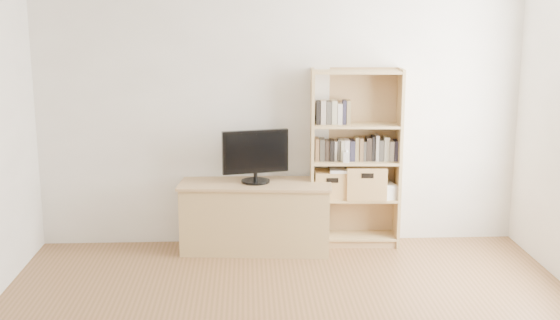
{
  "coord_description": "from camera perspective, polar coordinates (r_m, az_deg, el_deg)",
  "views": [
    {
      "loc": [
        -0.31,
        -3.96,
        2.19
      ],
      "look_at": [
        -0.03,
        1.9,
        0.92
      ],
      "focal_mm": 45.0,
      "sensor_mm": 36.0,
      "label": 1
    }
  ],
  "objects": [
    {
      "name": "bookshelf",
      "position": [
        6.54,
        6.14,
        0.12
      ],
      "size": [
        0.85,
        0.34,
        1.66
      ],
      "primitive_type": "cube",
      "rotation": [
        0.0,
        0.0,
        -0.05
      ],
      "color": "tan",
      "rests_on": "floor"
    },
    {
      "name": "magazine_stack",
      "position": [
        6.64,
        8.54,
        -2.53
      ],
      "size": [
        0.21,
        0.27,
        0.11
      ],
      "primitive_type": "cube",
      "rotation": [
        0.0,
        0.0,
        0.19
      ],
      "color": "beige",
      "rests_on": "bookshelf"
    },
    {
      "name": "books_row_upper",
      "position": [
        6.47,
        4.57,
        3.75
      ],
      "size": [
        0.35,
        0.15,
        0.18
      ],
      "primitive_type": "cube",
      "rotation": [
        0.0,
        0.0,
        -0.06
      ],
      "color": "brown",
      "rests_on": "bookshelf"
    },
    {
      "name": "baby_monitor",
      "position": [
        6.43,
        5.41,
        0.21
      ],
      "size": [
        0.06,
        0.04,
        0.1
      ],
      "primitive_type": "cube",
      "rotation": [
        0.0,
        0.0,
        -0.25
      ],
      "color": "white",
      "rests_on": "bookshelf"
    },
    {
      "name": "television",
      "position": [
        6.35,
        -2.01,
        0.29
      ],
      "size": [
        0.6,
        0.18,
        0.48
      ],
      "primitive_type": "cube",
      "rotation": [
        0.0,
        0.0,
        0.23
      ],
      "color": "black",
      "rests_on": "tv_stand"
    },
    {
      "name": "back_wall",
      "position": [
        6.53,
        0.0,
        4.36
      ],
      "size": [
        4.5,
        0.02,
        2.6
      ],
      "primitive_type": "cube",
      "color": "silver",
      "rests_on": "floor"
    },
    {
      "name": "laptop",
      "position": [
        6.54,
        5.57,
        -0.78
      ],
      "size": [
        0.36,
        0.26,
        0.03
      ],
      "primitive_type": "cube",
      "rotation": [
        0.0,
        0.0,
        -0.08
      ],
      "color": "white",
      "rests_on": "basket_left"
    },
    {
      "name": "tv_stand",
      "position": [
        6.49,
        -1.98,
        -4.68
      ],
      "size": [
        1.38,
        0.62,
        0.62
      ],
      "primitive_type": "cube",
      "rotation": [
        0.0,
        0.0,
        -0.09
      ],
      "color": "tan",
      "rests_on": "floor"
    },
    {
      "name": "basket_right",
      "position": [
        6.59,
        6.98,
        -1.74
      ],
      "size": [
        0.39,
        0.33,
        0.3
      ],
      "primitive_type": "cube",
      "rotation": [
        0.0,
        0.0,
        -0.07
      ],
      "color": "#A28349",
      "rests_on": "bookshelf"
    },
    {
      "name": "basket_left",
      "position": [
        6.57,
        4.17,
        -1.96
      ],
      "size": [
        0.31,
        0.26,
        0.25
      ],
      "primitive_type": "cube",
      "rotation": [
        0.0,
        0.0,
        -0.03
      ],
      "color": "#A28349",
      "rests_on": "bookshelf"
    },
    {
      "name": "books_row_mid",
      "position": [
        6.54,
        6.14,
        0.97
      ],
      "size": [
        0.84,
        0.17,
        0.23
      ],
      "primitive_type": "cube",
      "rotation": [
        0.0,
        0.0,
        -0.01
      ],
      "color": "brown",
      "rests_on": "bookshelf"
    }
  ]
}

